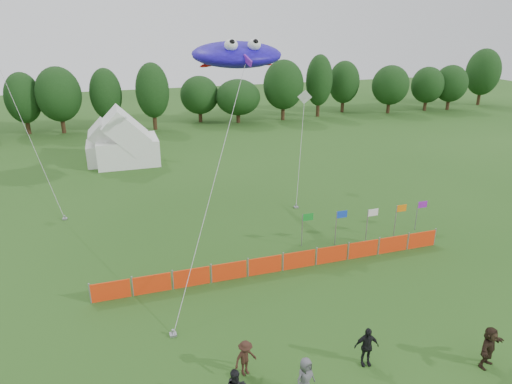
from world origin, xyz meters
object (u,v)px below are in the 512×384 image
object	(u,v)px
tent_left	(106,146)
spectator_d	(366,346)
spectator_c	(245,358)
spectator_f	(489,347)
tent_right	(127,142)
spectator_e	(305,378)
barrier_fence	(282,263)
stingray_kite	(236,54)

from	to	relation	value
tent_left	spectator_d	size ratio (longest dim) A/B	2.19
spectator_c	spectator_f	xyz separation A→B (m)	(9.24, -2.50, 0.13)
tent_left	spectator_c	distance (m)	31.17
tent_right	spectator_e	xyz separation A→B (m)	(4.42, -31.80, -1.21)
tent_left	barrier_fence	bearing A→B (deg)	-70.03
tent_right	spectator_e	distance (m)	32.13
tent_right	stingray_kite	distance (m)	17.56
spectator_e	spectator_f	xyz separation A→B (m)	(7.50, -0.79, 0.07)
spectator_d	tent_right	bearing A→B (deg)	114.42
tent_left	tent_right	bearing A→B (deg)	-21.25
barrier_fence	spectator_d	xyz separation A→B (m)	(0.56, -7.81, 0.35)
spectator_f	stingray_kite	world-z (taller)	stingray_kite
tent_right	spectator_f	world-z (taller)	tent_right
tent_right	spectator_c	distance (m)	30.24
spectator_d	spectator_f	world-z (taller)	spectator_f
spectator_d	stingray_kite	xyz separation A→B (m)	(-0.30, 17.56, 9.93)
tent_left	tent_right	xyz separation A→B (m)	(1.88, -0.73, 0.37)
tent_right	spectator_c	bearing A→B (deg)	-84.93
barrier_fence	spectator_e	world-z (taller)	spectator_e
barrier_fence	stingray_kite	bearing A→B (deg)	88.46
stingray_kite	spectator_f	bearing A→B (deg)	-75.83
spectator_e	tent_right	bearing A→B (deg)	80.33
stingray_kite	tent_right	bearing A→B (deg)	117.75
spectator_f	stingray_kite	bearing A→B (deg)	81.03
spectator_d	spectator_f	bearing A→B (deg)	-7.96
tent_left	spectator_e	xyz separation A→B (m)	(6.30, -32.53, -0.84)
tent_right	spectator_d	distance (m)	31.92
spectator_e	stingray_kite	xyz separation A→B (m)	(2.67, 18.33, 9.95)
barrier_fence	spectator_d	bearing A→B (deg)	-85.87
tent_right	stingray_kite	xyz separation A→B (m)	(7.09, -13.47, 8.74)
spectator_e	stingray_kite	bearing A→B (deg)	64.13
spectator_c	stingray_kite	xyz separation A→B (m)	(4.42, 16.62, 10.02)
barrier_fence	spectator_d	size ratio (longest dim) A/B	11.69
barrier_fence	stingray_kite	world-z (taller)	stingray_kite
tent_left	stingray_kite	bearing A→B (deg)	-57.73
barrier_fence	spectator_c	world-z (taller)	spectator_c
tent_right	spectator_f	bearing A→B (deg)	-69.92
spectator_d	stingray_kite	world-z (taller)	stingray_kite
tent_left	spectator_e	distance (m)	33.15
spectator_e	spectator_f	distance (m)	7.54
stingray_kite	barrier_fence	bearing A→B (deg)	-91.54
tent_left	spectator_f	distance (m)	36.07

